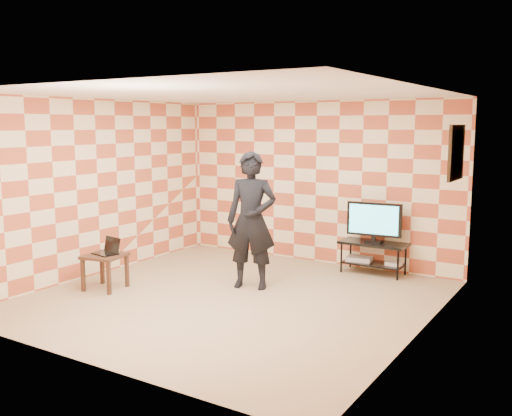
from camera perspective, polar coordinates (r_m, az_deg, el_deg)
The scene contains 14 objects.
floor at distance 7.76m, azimuth -2.37°, elevation -8.99°, with size 5.00×5.00×0.00m, color tan.
wall_back at distance 9.62m, azimuth 6.00°, elevation 2.58°, with size 5.00×0.02×2.70m, color #F3E4BA.
wall_front at distance 5.61m, azimuth -17.01°, elevation -1.89°, with size 5.00×0.02×2.70m, color #F3E4BA.
wall_left at distance 9.11m, azimuth -15.55°, elevation 1.99°, with size 0.02×5.00×2.70m, color #F3E4BA.
wall_right at distance 6.41m, azimuth 16.35°, elevation -0.61°, with size 0.02×5.00×2.70m, color #F3E4BA.
ceiling at distance 7.41m, azimuth -2.50°, elevation 11.35°, with size 5.00×5.00×0.02m, color white.
wall_art at distance 7.86m, azimuth 19.40°, elevation 5.25°, with size 0.04×0.72×0.72m.
tv_stand at distance 9.08m, azimuth 11.66°, elevation -4.19°, with size 1.03×0.47×0.50m.
tv at distance 8.99m, azimuth 11.74°, elevation -1.22°, with size 0.86×0.19×0.62m.
dvd_player at distance 9.20m, azimuth 10.29°, elevation -5.02°, with size 0.39×0.28×0.06m, color #BDBDC0.
game_console at distance 9.01m, azimuth 13.59°, elevation -5.45°, with size 0.22×0.16×0.05m, color silver.
side_table at distance 8.34m, azimuth -14.88°, elevation -5.11°, with size 0.60×0.60×0.50m.
laptop at distance 8.34m, azimuth -14.60°, elevation -4.11°, with size 0.38×0.33×0.23m.
person at distance 8.03m, azimuth -0.45°, elevation -1.25°, with size 0.71×0.46×1.94m, color black.
Camera 1 is at (4.18, -6.11, 2.31)m, focal length 40.00 mm.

